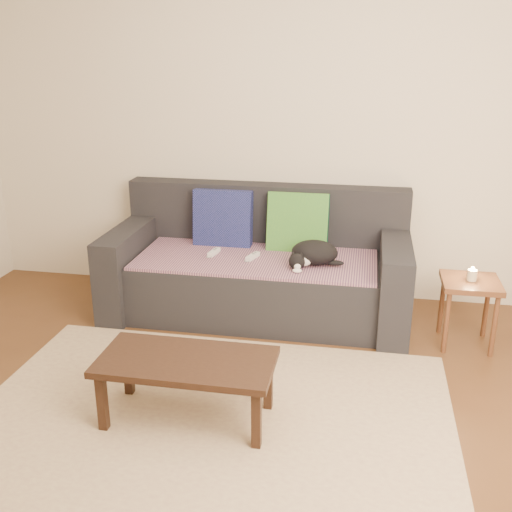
% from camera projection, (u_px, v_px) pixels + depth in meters
% --- Properties ---
extents(ground, '(4.50, 4.50, 0.00)m').
position_uv_depth(ground, '(201.00, 439.00, 2.95)').
color(ground, brown).
rests_on(ground, ground).
extents(back_wall, '(4.50, 0.04, 2.60)m').
position_uv_depth(back_wall, '(270.00, 124.00, 4.38)').
color(back_wall, beige).
rests_on(back_wall, ground).
extents(sofa, '(2.10, 0.94, 0.87)m').
position_uv_depth(sofa, '(259.00, 270.00, 4.31)').
color(sofa, '#232328').
rests_on(sofa, ground).
extents(throw_blanket, '(1.66, 0.74, 0.02)m').
position_uv_depth(throw_blanket, '(256.00, 259.00, 4.18)').
color(throw_blanket, '#43294D').
rests_on(throw_blanket, sofa).
extents(cushion_navy, '(0.43, 0.16, 0.44)m').
position_uv_depth(cushion_navy, '(223.00, 219.00, 4.41)').
color(cushion_navy, '#0F1941').
rests_on(cushion_navy, throw_blanket).
extents(cushion_green, '(0.44, 0.20, 0.45)m').
position_uv_depth(cushion_green, '(298.00, 223.00, 4.31)').
color(cushion_green, '#0B4935').
rests_on(cushion_green, throw_blanket).
extents(cat, '(0.39, 0.36, 0.16)m').
position_uv_depth(cat, '(313.00, 253.00, 4.02)').
color(cat, black).
rests_on(cat, throw_blanket).
extents(wii_remote_a, '(0.06, 0.15, 0.03)m').
position_uv_depth(wii_remote_a, '(214.00, 252.00, 4.24)').
color(wii_remote_a, white).
rests_on(wii_remote_a, throw_blanket).
extents(wii_remote_b, '(0.08, 0.15, 0.03)m').
position_uv_depth(wii_remote_b, '(253.00, 256.00, 4.16)').
color(wii_remote_b, white).
rests_on(wii_remote_b, throw_blanket).
extents(side_table, '(0.36, 0.36, 0.44)m').
position_uv_depth(side_table, '(470.00, 292.00, 3.79)').
color(side_table, brown).
rests_on(side_table, ground).
extents(candle, '(0.06, 0.06, 0.09)m').
position_uv_depth(candle, '(472.00, 275.00, 3.75)').
color(candle, beige).
rests_on(candle, side_table).
extents(rug, '(2.50, 1.80, 0.01)m').
position_uv_depth(rug, '(209.00, 421.00, 3.09)').
color(rug, '#C6B287').
rests_on(rug, ground).
extents(coffee_table, '(0.89, 0.44, 0.35)m').
position_uv_depth(coffee_table, '(187.00, 367.00, 3.01)').
color(coffee_table, black).
rests_on(coffee_table, rug).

